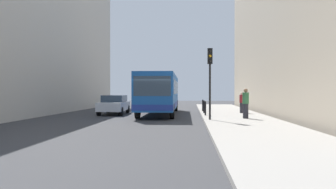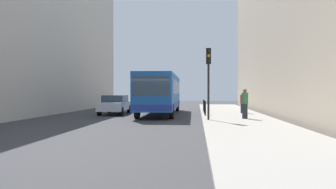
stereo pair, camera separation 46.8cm
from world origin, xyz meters
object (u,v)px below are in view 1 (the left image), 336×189
at_px(bus, 160,92).
at_px(traffic_light, 210,70).
at_px(bollard_near, 205,108).
at_px(pedestrian_near_signal, 246,103).
at_px(bollard_mid, 204,107).
at_px(bollard_far, 203,105).
at_px(car_beside_bus, 114,104).
at_px(pedestrian_mid_sidewalk, 242,103).

height_order(bus, traffic_light, traffic_light).
height_order(bus, bollard_near, bus).
relative_size(bus, pedestrian_near_signal, 6.13).
bearing_deg(pedestrian_near_signal, bus, -175.58).
xyz_separation_m(bollard_near, pedestrian_near_signal, (2.30, -2.24, 0.43)).
relative_size(traffic_light, bollard_mid, 4.32).
bearing_deg(bus, bollard_near, 139.13).
relative_size(traffic_light, bollard_far, 4.32).
distance_m(bollard_far, pedestrian_near_signal, 7.14).
relative_size(bus, bollard_near, 11.64).
distance_m(car_beside_bus, traffic_light, 9.40).
bearing_deg(bollard_near, bollard_far, 90.00).
height_order(pedestrian_near_signal, pedestrian_mid_sidewalk, pedestrian_near_signal).
bearing_deg(bollard_mid, traffic_light, -88.96).
distance_m(traffic_light, bollard_near, 4.03).
bearing_deg(traffic_light, bollard_far, 90.74).
xyz_separation_m(bus, pedestrian_mid_sidewalk, (6.26, -0.33, -0.79)).
bearing_deg(pedestrian_near_signal, car_beside_bus, -161.21).
relative_size(bollard_mid, pedestrian_near_signal, 0.53).
bearing_deg(bus, bollard_mid, 169.16).
bearing_deg(bollard_far, pedestrian_near_signal, -71.14).
bearing_deg(pedestrian_mid_sidewalk, bollard_far, 79.98).
distance_m(car_beside_bus, bollard_mid, 6.95).
bearing_deg(pedestrian_near_signal, bollard_far, 155.10).
relative_size(bollard_near, bollard_far, 1.00).
relative_size(bollard_near, pedestrian_mid_sidewalk, 0.60).
bearing_deg(pedestrian_near_signal, bollard_mid, 163.38).
bearing_deg(bollard_far, bus, -154.03).
distance_m(bollard_near, bollard_mid, 2.25).
bearing_deg(car_beside_bus, bus, -177.78).
bearing_deg(bollard_far, car_beside_bus, -164.38).
distance_m(bus, car_beside_bus, 3.69).
bearing_deg(bollard_mid, bollard_near, -90.00).
bearing_deg(car_beside_bus, traffic_light, 138.04).
bearing_deg(bollard_mid, bollard_far, 90.00).
relative_size(traffic_light, pedestrian_near_signal, 2.27).
xyz_separation_m(bus, traffic_light, (3.49, -6.10, 1.28)).
bearing_deg(traffic_light, bollard_near, 91.76).
bearing_deg(pedestrian_mid_sidewalk, traffic_light, 178.95).
relative_size(bus, pedestrian_mid_sidewalk, 6.98).
bearing_deg(bollard_mid, pedestrian_near_signal, -62.85).
height_order(bollard_near, pedestrian_near_signal, pedestrian_near_signal).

